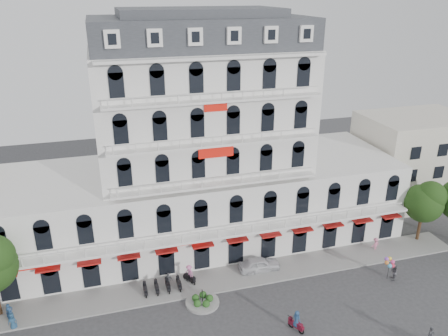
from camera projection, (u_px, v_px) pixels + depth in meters
sidewalk at (224, 279)px, 44.54m from camera, size 53.00×4.00×0.16m
main_building at (202, 158)px, 48.81m from camera, size 45.00×15.00×25.80m
flank_building_east at (412, 159)px, 59.73m from camera, size 14.00×10.00×12.00m
traffic_island at (202, 301)px, 41.04m from camera, size 3.20×3.20×1.60m
parked_scooter_row at (163, 291)px, 42.78m from camera, size 4.40×1.80×1.10m
tree_east_inner at (425, 200)px, 49.60m from camera, size 4.40×4.37×7.57m
parked_car at (259, 264)px, 45.75m from camera, size 4.40×1.83×1.49m
rider_east at (296, 321)px, 37.52m from camera, size 1.02×1.56×2.06m
rider_center at (189, 274)px, 43.60m from camera, size 1.08×1.52×2.12m
pedestrian_left at (13, 321)px, 37.75m from camera, size 0.89×0.68×1.62m
pedestrian_mid at (168, 280)px, 43.30m from camera, size 0.96×0.78×1.53m
pedestrian_right at (375, 244)px, 49.29m from camera, size 1.12×0.81×1.56m
pedestrian_far at (10, 312)px, 38.76m from camera, size 0.75×0.70×1.72m
balloon_vendor at (392, 269)px, 44.07m from camera, size 1.46×1.37×2.45m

